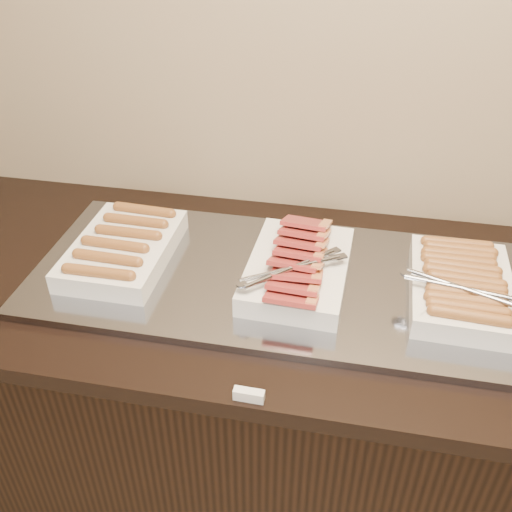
# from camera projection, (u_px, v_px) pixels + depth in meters

# --- Properties ---
(counter) EXTENTS (2.06, 0.76, 0.90)m
(counter) POSITION_uv_depth(u_px,v_px,m) (282.00, 409.00, 1.61)
(counter) COLOR black
(counter) RESTS_ON ground
(warming_tray) EXTENTS (1.20, 0.50, 0.02)m
(warming_tray) POSITION_uv_depth(u_px,v_px,m) (287.00, 280.00, 1.34)
(warming_tray) COLOR gray
(warming_tray) RESTS_ON counter
(dish_left) EXTENTS (0.22, 0.34, 0.07)m
(dish_left) POSITION_uv_depth(u_px,v_px,m) (123.00, 248.00, 1.38)
(dish_left) COLOR silver
(dish_left) RESTS_ON warming_tray
(dish_center) EXTENTS (0.25, 0.36, 0.09)m
(dish_center) POSITION_uv_depth(u_px,v_px,m) (298.00, 267.00, 1.31)
(dish_center) COLOR silver
(dish_center) RESTS_ON warming_tray
(dish_right) EXTENTS (0.27, 0.33, 0.08)m
(dish_right) POSITION_uv_depth(u_px,v_px,m) (461.00, 286.00, 1.25)
(dish_right) COLOR silver
(dish_right) RESTS_ON warming_tray
(label_holder) EXTENTS (0.06, 0.02, 0.02)m
(label_holder) POSITION_uv_depth(u_px,v_px,m) (249.00, 395.00, 1.05)
(label_holder) COLOR silver
(label_holder) RESTS_ON counter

